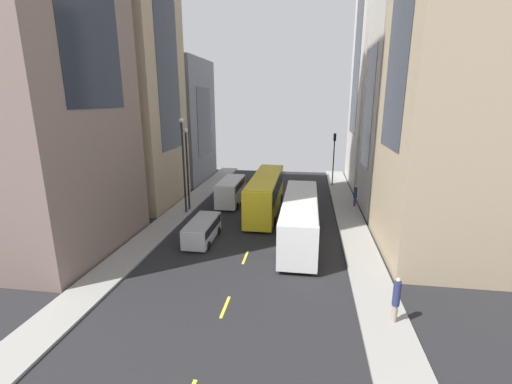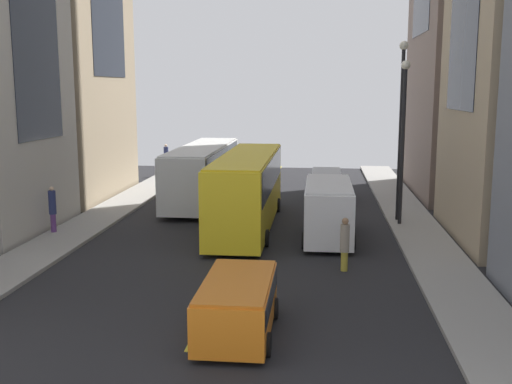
{
  "view_description": "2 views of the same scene",
  "coord_description": "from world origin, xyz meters",
  "px_view_note": "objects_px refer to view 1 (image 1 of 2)",
  "views": [
    {
      "loc": [
        -4.0,
        30.77,
        10.61
      ],
      "look_at": [
        0.29,
        2.03,
        2.87
      ],
      "focal_mm": 24.42,
      "sensor_mm": 36.0,
      "label": 1
    },
    {
      "loc": [
        3.33,
        -30.55,
        6.77
      ],
      "look_at": [
        0.3,
        -1.71,
        1.79
      ],
      "focal_mm": 42.63,
      "sensor_mm": 36.0,
      "label": 2
    }
  ],
  "objects_px": {
    "delivery_van_white": "(231,190)",
    "pedestrian_waiting_curb": "(396,298)",
    "car_orange_0": "(268,174)",
    "pedestrian_crossing_near": "(235,183)",
    "city_bus_white": "(300,215)",
    "pedestrian_crossing_mid": "(355,195)",
    "streetcar_yellow": "(266,190)",
    "traffic_light_near_corner": "(334,150)",
    "car_silver_1": "(202,229)"
  },
  "relations": [
    {
      "from": "streetcar_yellow",
      "to": "pedestrian_crossing_mid",
      "type": "xyz_separation_m",
      "value": [
        -8.78,
        -2.69,
        -0.83
      ]
    },
    {
      "from": "pedestrian_crossing_near",
      "to": "pedestrian_crossing_mid",
      "type": "height_order",
      "value": "pedestrian_crossing_mid"
    },
    {
      "from": "streetcar_yellow",
      "to": "car_orange_0",
      "type": "relative_size",
      "value": 2.9
    },
    {
      "from": "car_orange_0",
      "to": "car_silver_1",
      "type": "xyz_separation_m",
      "value": [
        2.65,
        21.29,
        0.07
      ]
    },
    {
      "from": "pedestrian_waiting_curb",
      "to": "pedestrian_crossing_mid",
      "type": "height_order",
      "value": "pedestrian_waiting_curb"
    },
    {
      "from": "car_silver_1",
      "to": "delivery_van_white",
      "type": "bearing_deg",
      "value": -90.09
    },
    {
      "from": "pedestrian_crossing_mid",
      "to": "city_bus_white",
      "type": "bearing_deg",
      "value": -19.33
    },
    {
      "from": "car_silver_1",
      "to": "traffic_light_near_corner",
      "type": "height_order",
      "value": "traffic_light_near_corner"
    },
    {
      "from": "delivery_van_white",
      "to": "car_orange_0",
      "type": "relative_size",
      "value": 1.43
    },
    {
      "from": "city_bus_white",
      "to": "streetcar_yellow",
      "type": "height_order",
      "value": "streetcar_yellow"
    },
    {
      "from": "car_orange_0",
      "to": "pedestrian_crossing_near",
      "type": "xyz_separation_m",
      "value": [
        3.18,
        6.33,
        0.15
      ]
    },
    {
      "from": "delivery_van_white",
      "to": "pedestrian_waiting_curb",
      "type": "distance_m",
      "value": 22.38
    },
    {
      "from": "car_silver_1",
      "to": "pedestrian_crossing_mid",
      "type": "xyz_separation_m",
      "value": [
        -12.71,
        -10.71,
        0.29
      ]
    },
    {
      "from": "streetcar_yellow",
      "to": "car_silver_1",
      "type": "distance_m",
      "value": 9.0
    },
    {
      "from": "city_bus_white",
      "to": "streetcar_yellow",
      "type": "relative_size",
      "value": 1.01
    },
    {
      "from": "car_orange_0",
      "to": "traffic_light_near_corner",
      "type": "relative_size",
      "value": 0.65
    },
    {
      "from": "city_bus_white",
      "to": "pedestrian_crossing_near",
      "type": "relative_size",
      "value": 6.03
    },
    {
      "from": "city_bus_white",
      "to": "car_orange_0",
      "type": "relative_size",
      "value": 2.93
    },
    {
      "from": "city_bus_white",
      "to": "pedestrian_crossing_near",
      "type": "bearing_deg",
      "value": -59.51
    },
    {
      "from": "streetcar_yellow",
      "to": "pedestrian_crossing_near",
      "type": "relative_size",
      "value": 5.97
    },
    {
      "from": "city_bus_white",
      "to": "pedestrian_crossing_mid",
      "type": "relative_size",
      "value": 5.69
    },
    {
      "from": "city_bus_white",
      "to": "car_orange_0",
      "type": "xyz_separation_m",
      "value": [
        4.75,
        -19.79,
        -1.08
      ]
    },
    {
      "from": "streetcar_yellow",
      "to": "delivery_van_white",
      "type": "xyz_separation_m",
      "value": [
        3.91,
        -2.11,
        -0.61
      ]
    },
    {
      "from": "car_orange_0",
      "to": "pedestrian_crossing_mid",
      "type": "xyz_separation_m",
      "value": [
        -10.06,
        10.57,
        0.36
      ]
    },
    {
      "from": "delivery_van_white",
      "to": "car_silver_1",
      "type": "bearing_deg",
      "value": 89.91
    },
    {
      "from": "car_silver_1",
      "to": "pedestrian_crossing_mid",
      "type": "bearing_deg",
      "value": -139.88
    },
    {
      "from": "city_bus_white",
      "to": "pedestrian_crossing_mid",
      "type": "bearing_deg",
      "value": -119.97
    },
    {
      "from": "delivery_van_white",
      "to": "pedestrian_waiting_curb",
      "type": "xyz_separation_m",
      "value": [
        -12.24,
        18.74,
        -0.12
      ]
    },
    {
      "from": "streetcar_yellow",
      "to": "pedestrian_crossing_mid",
      "type": "relative_size",
      "value": 5.63
    },
    {
      "from": "delivery_van_white",
      "to": "pedestrian_waiting_curb",
      "type": "height_order",
      "value": "delivery_van_white"
    },
    {
      "from": "city_bus_white",
      "to": "streetcar_yellow",
      "type": "distance_m",
      "value": 7.39
    },
    {
      "from": "pedestrian_crossing_near",
      "to": "car_orange_0",
      "type": "bearing_deg",
      "value": 122.11
    },
    {
      "from": "delivery_van_white",
      "to": "city_bus_white",
      "type": "bearing_deg",
      "value": 130.48
    },
    {
      "from": "car_orange_0",
      "to": "pedestrian_crossing_mid",
      "type": "relative_size",
      "value": 1.94
    },
    {
      "from": "pedestrian_waiting_curb",
      "to": "car_orange_0",
      "type": "bearing_deg",
      "value": 48.06
    },
    {
      "from": "pedestrian_crossing_near",
      "to": "traffic_light_near_corner",
      "type": "height_order",
      "value": "traffic_light_near_corner"
    },
    {
      "from": "streetcar_yellow",
      "to": "car_orange_0",
      "type": "height_order",
      "value": "streetcar_yellow"
    },
    {
      "from": "city_bus_white",
      "to": "traffic_light_near_corner",
      "type": "distance_m",
      "value": 18.69
    },
    {
      "from": "streetcar_yellow",
      "to": "car_orange_0",
      "type": "distance_m",
      "value": 13.38
    },
    {
      "from": "delivery_van_white",
      "to": "streetcar_yellow",
      "type": "bearing_deg",
      "value": 151.63
    },
    {
      "from": "city_bus_white",
      "to": "traffic_light_near_corner",
      "type": "xyz_separation_m",
      "value": [
        -3.63,
        -18.15,
        2.58
      ]
    },
    {
      "from": "car_orange_0",
      "to": "pedestrian_crossing_near",
      "type": "height_order",
      "value": "pedestrian_crossing_near"
    },
    {
      "from": "streetcar_yellow",
      "to": "city_bus_white",
      "type": "bearing_deg",
      "value": 117.95
    },
    {
      "from": "car_orange_0",
      "to": "pedestrian_waiting_curb",
      "type": "bearing_deg",
      "value": 107.83
    },
    {
      "from": "streetcar_yellow",
      "to": "traffic_light_near_corner",
      "type": "xyz_separation_m",
      "value": [
        -7.1,
        -11.62,
        2.47
      ]
    },
    {
      "from": "car_orange_0",
      "to": "pedestrian_waiting_curb",
      "type": "distance_m",
      "value": 31.4
    },
    {
      "from": "traffic_light_near_corner",
      "to": "city_bus_white",
      "type": "bearing_deg",
      "value": 78.69
    },
    {
      "from": "streetcar_yellow",
      "to": "traffic_light_near_corner",
      "type": "relative_size",
      "value": 1.88
    },
    {
      "from": "pedestrian_crossing_near",
      "to": "streetcar_yellow",
      "type": "bearing_deg",
      "value": 1.53
    },
    {
      "from": "delivery_van_white",
      "to": "traffic_light_near_corner",
      "type": "bearing_deg",
      "value": -139.18
    }
  ]
}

